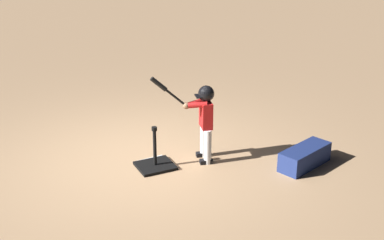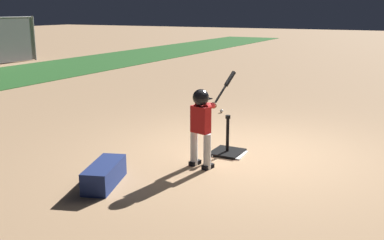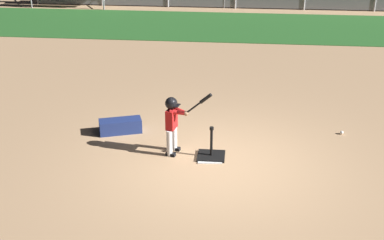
# 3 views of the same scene
# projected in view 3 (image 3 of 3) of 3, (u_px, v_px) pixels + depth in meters

# --- Properties ---
(ground_plane) EXTENTS (90.00, 90.00, 0.00)m
(ground_plane) POSITION_uv_depth(u_px,v_px,m) (218.00, 165.00, 9.58)
(ground_plane) COLOR tan
(grass_outfield_strip) EXTENTS (56.00, 4.19, 0.02)m
(grass_outfield_strip) POSITION_uv_depth(u_px,v_px,m) (233.00, 26.00, 18.69)
(grass_outfield_strip) COLOR #286026
(grass_outfield_strip) RESTS_ON ground_plane
(home_plate) EXTENTS (0.47, 0.47, 0.02)m
(home_plate) POSITION_uv_depth(u_px,v_px,m) (210.00, 158.00, 9.80)
(home_plate) COLOR white
(home_plate) RESTS_ON ground_plane
(batting_tee) EXTENTS (0.50, 0.45, 0.61)m
(batting_tee) POSITION_uv_depth(u_px,v_px,m) (211.00, 154.00, 9.83)
(batting_tee) COLOR black
(batting_tee) RESTS_ON ground_plane
(batter_child) EXTENTS (0.87, 0.40, 1.29)m
(batter_child) POSITION_uv_depth(u_px,v_px,m) (173.00, 118.00, 9.71)
(batter_child) COLOR silver
(batter_child) RESTS_ON ground_plane
(baseball) EXTENTS (0.07, 0.07, 0.07)m
(baseball) POSITION_uv_depth(u_px,v_px,m) (342.00, 133.00, 10.73)
(baseball) COLOR white
(baseball) RESTS_ON ground_plane
(equipment_bag) EXTENTS (0.90, 0.57, 0.28)m
(equipment_bag) POSITION_uv_depth(u_px,v_px,m) (120.00, 126.00, 10.77)
(equipment_bag) COLOR navy
(equipment_bag) RESTS_ON ground_plane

